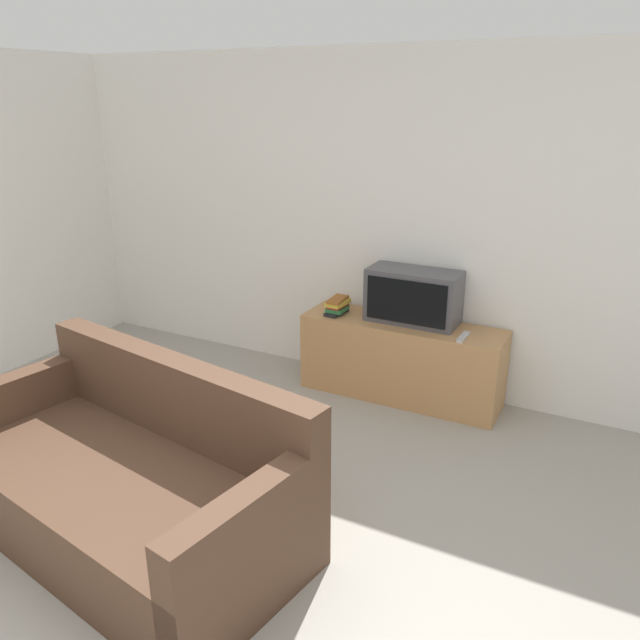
{
  "coord_description": "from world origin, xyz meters",
  "views": [
    {
      "loc": [
        1.68,
        -1.48,
        2.26
      ],
      "look_at": [
        -0.23,
        2.18,
        0.76
      ],
      "focal_mm": 35.0,
      "sensor_mm": 36.0,
      "label": 1
    }
  ],
  "objects_px": {
    "tv_stand": "(401,360)",
    "couch": "(129,484)",
    "remote_on_stand": "(463,337)",
    "television": "(413,296)",
    "book_stack": "(337,306)"
  },
  "relations": [
    {
      "from": "television",
      "to": "book_stack",
      "type": "bearing_deg",
      "value": -170.23
    },
    {
      "from": "couch",
      "to": "book_stack",
      "type": "relative_size",
      "value": 9.22
    },
    {
      "from": "tv_stand",
      "to": "couch",
      "type": "bearing_deg",
      "value": -108.09
    },
    {
      "from": "tv_stand",
      "to": "book_stack",
      "type": "height_order",
      "value": "book_stack"
    },
    {
      "from": "television",
      "to": "couch",
      "type": "distance_m",
      "value": 2.44
    },
    {
      "from": "television",
      "to": "book_stack",
      "type": "height_order",
      "value": "television"
    },
    {
      "from": "tv_stand",
      "to": "couch",
      "type": "relative_size",
      "value": 0.72
    },
    {
      "from": "television",
      "to": "book_stack",
      "type": "xyz_separation_m",
      "value": [
        -0.59,
        -0.1,
        -0.14
      ]
    },
    {
      "from": "tv_stand",
      "to": "book_stack",
      "type": "relative_size",
      "value": 6.61
    },
    {
      "from": "tv_stand",
      "to": "book_stack",
      "type": "bearing_deg",
      "value": -175.32
    },
    {
      "from": "couch",
      "to": "book_stack",
      "type": "height_order",
      "value": "couch"
    },
    {
      "from": "tv_stand",
      "to": "remote_on_stand",
      "type": "distance_m",
      "value": 0.6
    },
    {
      "from": "remote_on_stand",
      "to": "couch",
      "type": "bearing_deg",
      "value": -120.15
    },
    {
      "from": "couch",
      "to": "book_stack",
      "type": "bearing_deg",
      "value": 94.56
    },
    {
      "from": "tv_stand",
      "to": "couch",
      "type": "height_order",
      "value": "couch"
    }
  ]
}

